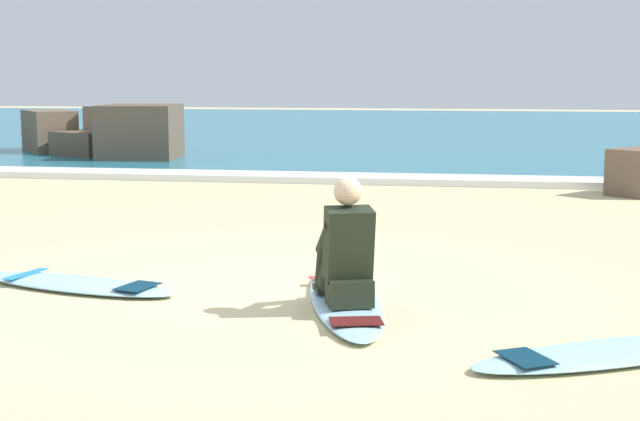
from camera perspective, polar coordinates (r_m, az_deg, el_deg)
ground_plane at (r=7.68m, az=-3.83°, el=-4.82°), size 80.00×80.00×0.00m
sea at (r=28.73m, az=5.94°, el=5.03°), size 80.00×28.00×0.10m
breaking_foam at (r=15.12m, az=2.78°, el=1.99°), size 80.00×0.90×0.11m
surfboard_main at (r=7.10m, az=1.57°, el=-5.61°), size 1.06×2.38×0.08m
surfer_seated at (r=6.83m, az=1.63°, el=-2.74°), size 0.56×0.77×0.95m
surfboard_spare_near at (r=7.91m, az=-14.90°, el=-4.43°), size 1.98×0.98×0.08m
surfboard_spare_far at (r=6.10m, az=17.83°, el=-8.41°), size 2.02×1.44×0.08m
rock_outcrop_distant at (r=19.61m, az=-13.08°, el=4.62°), size 4.19×2.99×1.16m
shoreline_rock at (r=14.21m, az=19.28°, el=2.27°), size 1.05×1.08×0.69m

